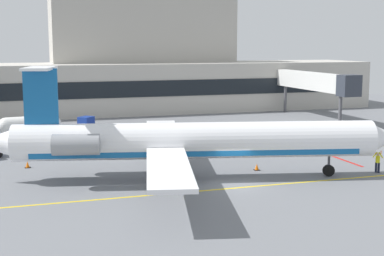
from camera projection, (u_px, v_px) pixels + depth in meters
name	position (u px, v px, depth m)	size (l,w,h in m)	color
ground	(237.00, 186.00, 40.40)	(120.00, 120.00, 0.11)	slate
terminal_building	(130.00, 72.00, 84.37)	(77.55, 14.03, 17.66)	#B7B2A8
jet_bridge_west	(316.00, 82.00, 74.70)	(2.40, 19.12, 6.53)	silver
regional_jet	(189.00, 141.00, 41.89)	(32.65, 26.23, 8.59)	white
baggage_tug	(90.00, 128.00, 61.24)	(3.53, 3.47, 2.24)	#19389E
fuel_tank	(30.00, 125.00, 61.83)	(6.94, 2.57, 2.24)	white
marshaller	(378.00, 161.00, 44.32)	(0.70, 0.60, 1.81)	#191E33
safety_cone_alpha	(28.00, 165.00, 46.09)	(0.47, 0.47, 0.55)	orange
safety_cone_bravo	(257.00, 167.00, 45.19)	(0.47, 0.47, 0.55)	orange
safety_cone_charlie	(158.00, 168.00, 44.87)	(0.47, 0.47, 0.55)	orange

